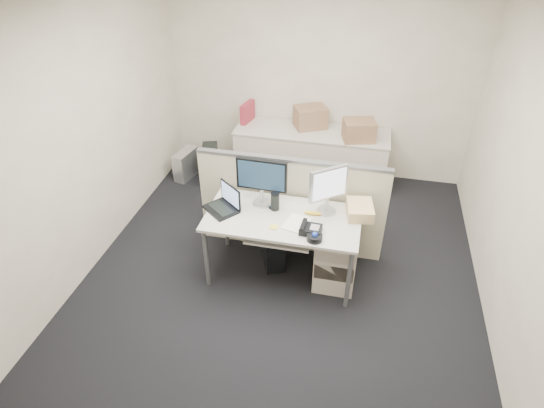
% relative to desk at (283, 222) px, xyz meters
% --- Properties ---
extents(floor, '(4.00, 4.50, 0.01)m').
position_rel_desk_xyz_m(floor, '(0.00, 0.00, -0.67)').
color(floor, black).
rests_on(floor, ground).
extents(wall_back, '(4.00, 0.02, 2.70)m').
position_rel_desk_xyz_m(wall_back, '(0.00, 2.25, 0.69)').
color(wall_back, silver).
rests_on(wall_back, ground).
extents(wall_front, '(4.00, 0.02, 2.70)m').
position_rel_desk_xyz_m(wall_front, '(0.00, -2.25, 0.69)').
color(wall_front, silver).
rests_on(wall_front, ground).
extents(wall_left, '(0.02, 4.50, 2.70)m').
position_rel_desk_xyz_m(wall_left, '(-2.00, 0.00, 0.69)').
color(wall_left, silver).
rests_on(wall_left, ground).
extents(wall_right, '(0.02, 4.50, 2.70)m').
position_rel_desk_xyz_m(wall_right, '(2.00, 0.00, 0.69)').
color(wall_right, silver).
rests_on(wall_right, ground).
extents(desk, '(1.50, 0.75, 0.73)m').
position_rel_desk_xyz_m(desk, '(0.00, 0.00, 0.00)').
color(desk, silver).
rests_on(desk, floor).
extents(keyboard_tray, '(0.62, 0.32, 0.02)m').
position_rel_desk_xyz_m(keyboard_tray, '(0.00, -0.18, -0.04)').
color(keyboard_tray, silver).
rests_on(keyboard_tray, desk).
extents(drawer_pedestal, '(0.40, 0.55, 0.65)m').
position_rel_desk_xyz_m(drawer_pedestal, '(0.55, 0.05, -0.34)').
color(drawer_pedestal, beige).
rests_on(drawer_pedestal, floor).
extents(cubicle_partition, '(2.00, 0.06, 1.10)m').
position_rel_desk_xyz_m(cubicle_partition, '(0.00, 0.45, -0.11)').
color(cubicle_partition, '#B0AD93').
rests_on(cubicle_partition, floor).
extents(back_counter, '(2.00, 0.60, 0.72)m').
position_rel_desk_xyz_m(back_counter, '(0.00, 1.93, -0.30)').
color(back_counter, beige).
rests_on(back_counter, floor).
extents(monitor_main, '(0.51, 0.21, 0.50)m').
position_rel_desk_xyz_m(monitor_main, '(-0.25, 0.18, 0.32)').
color(monitor_main, black).
rests_on(monitor_main, desk).
extents(monitor_small, '(0.44, 0.40, 0.49)m').
position_rel_desk_xyz_m(monitor_small, '(0.40, 0.18, 0.31)').
color(monitor_small, '#B7B7BC').
rests_on(monitor_small, desk).
extents(laptop, '(0.41, 0.40, 0.25)m').
position_rel_desk_xyz_m(laptop, '(-0.62, -0.02, 0.19)').
color(laptop, black).
rests_on(laptop, desk).
extents(trackball, '(0.19, 0.19, 0.05)m').
position_rel_desk_xyz_m(trackball, '(0.35, -0.28, 0.09)').
color(trackball, black).
rests_on(trackball, desk).
extents(desk_phone, '(0.20, 0.17, 0.06)m').
position_rel_desk_xyz_m(desk_phone, '(0.30, -0.18, 0.10)').
color(desk_phone, black).
rests_on(desk_phone, desk).
extents(paper_stack, '(0.27, 0.31, 0.01)m').
position_rel_desk_xyz_m(paper_stack, '(0.15, -0.08, 0.07)').
color(paper_stack, white).
rests_on(paper_stack, desk).
extents(sticky_pad, '(0.08, 0.08, 0.01)m').
position_rel_desk_xyz_m(sticky_pad, '(-0.05, -0.18, 0.07)').
color(sticky_pad, yellow).
rests_on(sticky_pad, desk).
extents(travel_mug, '(0.09, 0.09, 0.18)m').
position_rel_desk_xyz_m(travel_mug, '(-0.10, 0.11, 0.15)').
color(travel_mug, black).
rests_on(travel_mug, desk).
extents(banana, '(0.18, 0.04, 0.04)m').
position_rel_desk_xyz_m(banana, '(0.28, 0.10, 0.09)').
color(banana, yellow).
rests_on(banana, desk).
extents(cellphone, '(0.09, 0.12, 0.01)m').
position_rel_desk_xyz_m(cellphone, '(-0.15, 0.16, 0.07)').
color(cellphone, black).
rests_on(cellphone, desk).
extents(manila_folders, '(0.29, 0.35, 0.12)m').
position_rel_desk_xyz_m(manila_folders, '(0.72, 0.20, 0.12)').
color(manila_folders, tan).
rests_on(manila_folders, desk).
extents(keyboard, '(0.44, 0.23, 0.02)m').
position_rel_desk_xyz_m(keyboard, '(0.05, -0.14, -0.02)').
color(keyboard, black).
rests_on(keyboard, keyboard_tray).
extents(pc_tower_desk, '(0.38, 0.54, 0.47)m').
position_rel_desk_xyz_m(pc_tower_desk, '(-0.15, 0.20, -0.43)').
color(pc_tower_desk, black).
rests_on(pc_tower_desk, floor).
extents(pc_tower_spare_dark, '(0.34, 0.54, 0.47)m').
position_rel_desk_xyz_m(pc_tower_spare_dark, '(-1.34, 1.63, -0.43)').
color(pc_tower_spare_dark, black).
rests_on(pc_tower_spare_dark, floor).
extents(pc_tower_spare_silver, '(0.25, 0.44, 0.39)m').
position_rel_desk_xyz_m(pc_tower_spare_silver, '(-1.70, 1.63, -0.47)').
color(pc_tower_spare_silver, '#B7B7BC').
rests_on(pc_tower_spare_silver, floor).
extents(cardboard_box_left, '(0.49, 0.45, 0.30)m').
position_rel_desk_xyz_m(cardboard_box_left, '(-0.05, 2.04, 0.20)').
color(cardboard_box_left, '#946E53').
rests_on(cardboard_box_left, back_counter).
extents(cardboard_box_right, '(0.45, 0.39, 0.28)m').
position_rel_desk_xyz_m(cardboard_box_right, '(0.60, 1.81, 0.19)').
color(cardboard_box_right, '#946E53').
rests_on(cardboard_box_right, back_counter).
extents(red_binder, '(0.13, 0.32, 0.29)m').
position_rel_desk_xyz_m(red_binder, '(-0.90, 2.03, 0.20)').
color(red_binder, '#9C2638').
rests_on(red_binder, back_counter).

